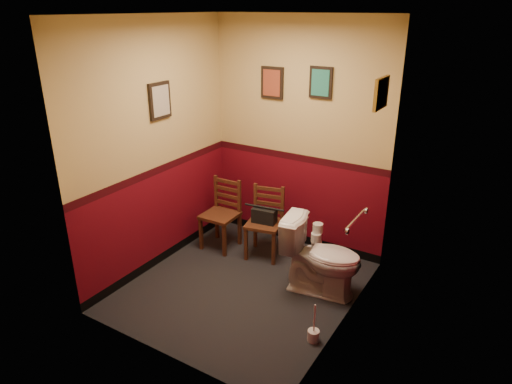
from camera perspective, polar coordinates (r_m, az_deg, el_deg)
floor at (r=4.95m, az=-1.54°, el=-11.74°), size 2.20×2.40×0.00m
ceiling at (r=4.10m, az=-1.95°, el=21.33°), size 2.20×2.40×0.00m
wall_back at (r=5.34m, az=5.35°, el=6.79°), size 2.20×0.00×2.70m
wall_front at (r=3.47m, az=-12.57°, el=-2.40°), size 2.20×0.00×2.70m
wall_left at (r=5.00m, az=-12.41°, el=5.28°), size 0.00×2.40×2.70m
wall_right at (r=3.89m, az=12.02°, el=0.39°), size 0.00×2.40×2.70m
grab_bar at (r=4.27m, az=12.37°, el=-3.45°), size 0.05×0.56×0.06m
framed_print_back_a at (r=5.35m, az=2.03°, el=13.49°), size 0.28×0.04×0.36m
framed_print_back_b at (r=5.08m, az=8.10°, el=13.39°), size 0.26×0.04×0.34m
framed_print_left at (r=4.94m, az=-11.91°, el=11.10°), size 0.04×0.30×0.38m
framed_print_right at (r=4.26m, az=15.36°, el=11.82°), size 0.04×0.34×0.28m
toilet at (r=4.72m, az=8.23°, el=-8.10°), size 0.87×0.56×0.80m
toilet_brush at (r=4.27m, az=7.19°, el=-17.28°), size 0.11×0.11×0.38m
chair_left at (r=5.54m, az=-4.30°, el=-2.77°), size 0.40×0.40×0.85m
chair_right at (r=5.34m, az=1.16°, el=-3.81°), size 0.46×0.46×0.83m
handbag at (r=5.26m, az=1.05°, el=-2.95°), size 0.29×0.17×0.20m
tp_stack at (r=5.42m, az=7.59°, el=-6.38°), size 0.25×0.15×0.44m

